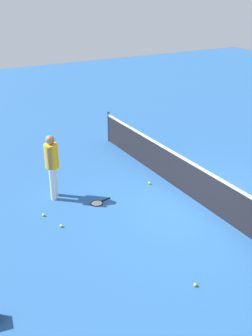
{
  "coord_description": "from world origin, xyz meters",
  "views": [
    {
      "loc": [
        6.65,
        -5.87,
        5.02
      ],
      "look_at": [
        -1.04,
        -1.54,
        0.9
      ],
      "focal_mm": 42.3,
      "sensor_mm": 36.0,
      "label": 1
    }
  ],
  "objects_px": {
    "player_near_side": "(52,161)",
    "tennis_racket_near_player": "(98,203)",
    "tennis_ball_midcourt": "(150,183)",
    "tennis_ball_baseline": "(44,215)",
    "tennis_ball_by_net": "(195,285)",
    "tennis_ball_near_player": "(61,226)"
  },
  "relations": [
    {
      "from": "player_near_side",
      "to": "tennis_racket_near_player",
      "type": "bearing_deg",
      "value": 44.22
    },
    {
      "from": "tennis_ball_midcourt",
      "to": "tennis_ball_baseline",
      "type": "xyz_separation_m",
      "value": [
        0.16,
        -3.09,
        0.0
      ]
    },
    {
      "from": "tennis_ball_by_net",
      "to": "tennis_ball_midcourt",
      "type": "distance_m",
      "value": 4.11
    },
    {
      "from": "tennis_ball_near_player",
      "to": "tennis_ball_midcourt",
      "type": "relative_size",
      "value": 1.0
    },
    {
      "from": "tennis_ball_midcourt",
      "to": "tennis_ball_baseline",
      "type": "relative_size",
      "value": 1.0
    },
    {
      "from": "tennis_racket_near_player",
      "to": "tennis_ball_near_player",
      "type": "bearing_deg",
      "value": -64.52
    },
    {
      "from": "tennis_ball_midcourt",
      "to": "tennis_ball_baseline",
      "type": "bearing_deg",
      "value": -86.97
    },
    {
      "from": "tennis_ball_by_net",
      "to": "tennis_ball_baseline",
      "type": "relative_size",
      "value": 1.0
    },
    {
      "from": "tennis_ball_near_player",
      "to": "tennis_ball_midcourt",
      "type": "bearing_deg",
      "value": 105.7
    },
    {
      "from": "tennis_ball_near_player",
      "to": "tennis_racket_near_player",
      "type": "bearing_deg",
      "value": 115.48
    },
    {
      "from": "player_near_side",
      "to": "tennis_ball_baseline",
      "type": "xyz_separation_m",
      "value": [
        0.76,
        -0.56,
        -0.98
      ]
    },
    {
      "from": "tennis_racket_near_player",
      "to": "tennis_ball_baseline",
      "type": "bearing_deg",
      "value": -93.51
    },
    {
      "from": "tennis_ball_near_player",
      "to": "tennis_ball_midcourt",
      "type": "xyz_separation_m",
      "value": [
        -0.81,
        2.89,
        0.0
      ]
    },
    {
      "from": "tennis_ball_by_net",
      "to": "tennis_ball_baseline",
      "type": "distance_m",
      "value": 4.03
    },
    {
      "from": "player_near_side",
      "to": "tennis_ball_by_net",
      "type": "relative_size",
      "value": 25.76
    },
    {
      "from": "player_near_side",
      "to": "tennis_racket_near_player",
      "type": "xyz_separation_m",
      "value": [
        0.85,
        0.82,
        -1.0
      ]
    },
    {
      "from": "tennis_racket_near_player",
      "to": "tennis_ball_midcourt",
      "type": "bearing_deg",
      "value": 98.27
    },
    {
      "from": "tennis_ball_near_player",
      "to": "tennis_ball_baseline",
      "type": "distance_m",
      "value": 0.68
    },
    {
      "from": "tennis_ball_midcourt",
      "to": "player_near_side",
      "type": "bearing_deg",
      "value": -103.29
    },
    {
      "from": "player_near_side",
      "to": "tennis_ball_by_net",
      "type": "height_order",
      "value": "player_near_side"
    },
    {
      "from": "tennis_ball_near_player",
      "to": "tennis_ball_baseline",
      "type": "relative_size",
      "value": 1.0
    },
    {
      "from": "tennis_racket_near_player",
      "to": "tennis_ball_baseline",
      "type": "relative_size",
      "value": 9.16
    }
  ]
}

